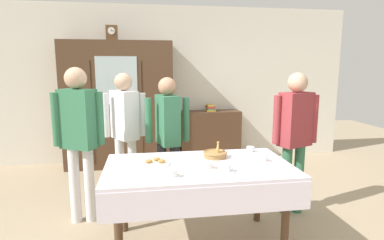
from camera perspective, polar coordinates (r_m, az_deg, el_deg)
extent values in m
plane|color=tan|center=(3.39, 0.54, -19.69)|extent=(12.00, 12.00, 0.00)
cube|color=silver|center=(5.60, -3.83, 6.42)|extent=(6.40, 0.10, 2.70)
cylinder|color=#4C3321|center=(2.72, -13.28, -18.93)|extent=(0.07, 0.07, 0.75)
cylinder|color=#4C3321|center=(2.96, 16.68, -16.62)|extent=(0.07, 0.07, 0.75)
cylinder|color=#4C3321|center=(3.33, -12.37, -13.41)|extent=(0.07, 0.07, 0.75)
cylinder|color=#4C3321|center=(3.52, 11.92, -12.04)|extent=(0.07, 0.07, 0.75)
cube|color=silver|center=(2.91, 1.21, -8.43)|extent=(1.70, 0.95, 0.03)
cube|color=silver|center=(2.52, 3.13, -14.68)|extent=(1.70, 0.01, 0.24)
cube|color=#4C3321|center=(5.33, -13.21, 2.66)|extent=(1.77, 0.45, 2.08)
cube|color=silver|center=(5.07, -13.59, 7.01)|extent=(0.64, 0.01, 0.75)
cube|color=black|center=(5.16, -17.67, 1.08)|extent=(0.01, 0.01, 1.66)
cube|color=black|center=(5.10, -8.99, 1.31)|extent=(0.01, 0.01, 1.66)
cube|color=brown|center=(5.32, -14.42, 15.11)|extent=(0.18, 0.10, 0.24)
cylinder|color=white|center=(5.27, -14.49, 15.47)|extent=(0.11, 0.01, 0.11)
cube|color=black|center=(5.27, -14.50, 15.64)|extent=(0.00, 0.00, 0.04)
cube|color=black|center=(5.27, -14.27, 15.49)|extent=(0.05, 0.00, 0.00)
cube|color=#4C3321|center=(5.58, 3.30, -2.94)|extent=(1.05, 0.35, 0.90)
cube|color=#B29333|center=(5.50, 3.35, 1.79)|extent=(0.16, 0.22, 0.03)
cube|color=#3D754C|center=(5.49, 3.35, 2.08)|extent=(0.12, 0.21, 0.03)
cube|color=#99332D|center=(5.49, 3.35, 2.38)|extent=(0.14, 0.22, 0.03)
cube|color=#B29333|center=(5.49, 3.36, 2.68)|extent=(0.14, 0.18, 0.02)
cylinder|color=white|center=(3.36, 10.55, -5.76)|extent=(0.13, 0.13, 0.01)
cylinder|color=white|center=(3.35, 10.57, -5.24)|extent=(0.08, 0.08, 0.05)
torus|color=white|center=(3.36, 11.18, -5.16)|extent=(0.04, 0.01, 0.04)
cylinder|color=#47230F|center=(3.34, 10.58, -4.89)|extent=(0.06, 0.06, 0.01)
cylinder|color=white|center=(2.59, -3.58, -10.29)|extent=(0.13, 0.13, 0.01)
cylinder|color=white|center=(2.58, -3.58, -9.63)|extent=(0.08, 0.08, 0.05)
torus|color=white|center=(2.58, -2.73, -9.54)|extent=(0.04, 0.01, 0.04)
cylinder|color=#47230F|center=(2.57, -3.59, -9.18)|extent=(0.06, 0.06, 0.01)
cylinder|color=white|center=(2.79, 2.90, -8.83)|extent=(0.13, 0.13, 0.01)
cylinder|color=white|center=(2.78, 2.90, -8.22)|extent=(0.08, 0.08, 0.05)
torus|color=white|center=(2.78, 3.68, -8.12)|extent=(0.04, 0.01, 0.04)
cylinder|color=#47230F|center=(2.77, 2.91, -7.79)|extent=(0.06, 0.06, 0.01)
cylinder|color=white|center=(2.73, 6.39, -9.29)|extent=(0.13, 0.13, 0.01)
cylinder|color=white|center=(2.72, 6.40, -8.66)|extent=(0.08, 0.08, 0.05)
torus|color=white|center=(2.73, 7.18, -8.55)|extent=(0.04, 0.01, 0.04)
cylinder|color=#47230F|center=(2.71, 6.41, -8.23)|extent=(0.06, 0.06, 0.01)
cylinder|color=white|center=(3.06, 12.82, -7.35)|extent=(0.13, 0.13, 0.01)
cylinder|color=white|center=(3.05, 12.84, -6.78)|extent=(0.08, 0.08, 0.05)
torus|color=white|center=(3.07, 13.51, -6.69)|extent=(0.04, 0.01, 0.04)
cylinder|color=#9E7542|center=(3.13, 4.22, -6.37)|extent=(0.22, 0.22, 0.05)
torus|color=#9E7542|center=(3.12, 4.23, -5.93)|extent=(0.24, 0.24, 0.02)
cylinder|color=tan|center=(3.10, 4.78, -5.09)|extent=(0.02, 0.03, 0.12)
cylinder|color=tan|center=(3.11, 4.78, -5.02)|extent=(0.03, 0.04, 0.12)
cylinder|color=tan|center=(3.13, 4.65, -4.96)|extent=(0.04, 0.03, 0.12)
cylinder|color=white|center=(2.94, -6.71, -7.87)|extent=(0.28, 0.28, 0.01)
ellipsoid|color=#BC7F3D|center=(2.92, -5.54, -7.45)|extent=(0.07, 0.05, 0.04)
ellipsoid|color=#BC7F3D|center=(2.98, -6.43, -7.09)|extent=(0.07, 0.05, 0.04)
ellipsoid|color=#BC7F3D|center=(2.93, -7.90, -7.43)|extent=(0.07, 0.05, 0.04)
cube|color=silver|center=(2.83, 10.11, -8.72)|extent=(0.10, 0.01, 0.00)
ellipsoid|color=silver|center=(2.85, 11.17, -8.60)|extent=(0.03, 0.02, 0.01)
cube|color=silver|center=(3.18, 10.55, -6.64)|extent=(0.10, 0.01, 0.00)
ellipsoid|color=silver|center=(3.20, 11.49, -6.55)|extent=(0.03, 0.02, 0.01)
cube|color=silver|center=(2.75, -12.04, -9.29)|extent=(0.10, 0.01, 0.00)
ellipsoid|color=silver|center=(2.75, -10.88, -9.25)|extent=(0.03, 0.02, 0.01)
cylinder|color=silver|center=(3.64, -20.58, -11.09)|extent=(0.11, 0.11, 0.82)
cylinder|color=silver|center=(3.61, -18.21, -11.12)|extent=(0.11, 0.11, 0.82)
cube|color=#33704C|center=(3.45, -20.06, 0.18)|extent=(0.41, 0.35, 0.62)
sphere|color=tan|center=(3.41, -20.47, 7.16)|extent=(0.22, 0.22, 0.22)
cylinder|color=#33704C|center=(3.50, -23.60, 0.09)|extent=(0.08, 0.08, 0.56)
cylinder|color=#33704C|center=(3.41, -16.44, 0.28)|extent=(0.08, 0.08, 0.56)
cylinder|color=#232328|center=(3.82, -5.48, -10.00)|extent=(0.11, 0.11, 0.77)
cylinder|color=#232328|center=(3.83, -3.20, -9.91)|extent=(0.11, 0.11, 0.77)
cube|color=#33704C|center=(3.65, -4.47, 0.01)|extent=(0.28, 0.40, 0.57)
sphere|color=tan|center=(3.61, -4.55, 6.14)|extent=(0.21, 0.21, 0.21)
cylinder|color=#33704C|center=(3.64, -7.92, -0.08)|extent=(0.08, 0.08, 0.52)
cylinder|color=#33704C|center=(3.67, -1.04, 0.09)|extent=(0.08, 0.08, 0.52)
cylinder|color=silver|center=(4.07, -12.94, -8.76)|extent=(0.11, 0.11, 0.79)
cylinder|color=silver|center=(4.06, -10.80, -8.72)|extent=(0.11, 0.11, 0.79)
cube|color=silver|center=(3.91, -12.22, 0.92)|extent=(0.36, 0.41, 0.59)
sphere|color=tan|center=(3.87, -12.43, 6.82)|extent=(0.21, 0.21, 0.21)
cylinder|color=silver|center=(3.93, -15.43, 0.83)|extent=(0.08, 0.08, 0.53)
cylinder|color=silver|center=(3.90, -8.99, 1.00)|extent=(0.08, 0.08, 0.53)
cylinder|color=#33704C|center=(3.77, 16.77, -10.37)|extent=(0.11, 0.11, 0.79)
cylinder|color=#33704C|center=(3.84, 18.83, -10.14)|extent=(0.11, 0.11, 0.79)
cube|color=#933338|center=(3.63, 18.37, 0.12)|extent=(0.41, 0.32, 0.60)
sphere|color=tan|center=(3.59, 18.71, 6.51)|extent=(0.22, 0.22, 0.22)
cylinder|color=#933338|center=(3.54, 15.20, 0.03)|extent=(0.08, 0.08, 0.54)
cylinder|color=#933338|center=(3.74, 21.38, 0.20)|extent=(0.08, 0.08, 0.54)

